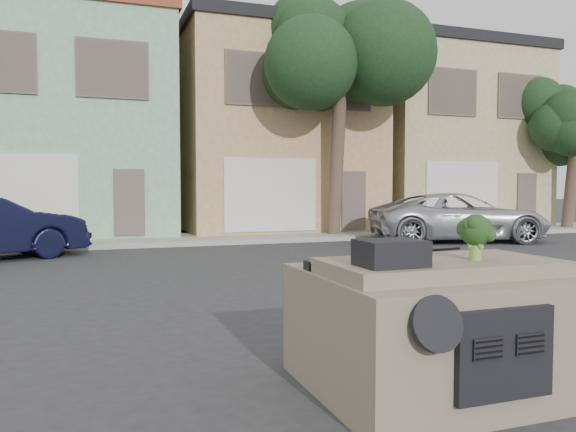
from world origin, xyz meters
TOP-DOWN VIEW (x-y plane):
  - ground_plane at (0.00, 0.00)m, footprint 120.00×120.00m
  - sidewalk at (0.00, 10.50)m, footprint 40.00×3.00m
  - townhouse_mint at (-3.50, 14.50)m, footprint 7.20×8.20m
  - townhouse_tan at (4.00, 14.50)m, footprint 7.20×8.20m
  - townhouse_beige at (11.50, 14.50)m, footprint 7.20×8.20m
  - silver_pickup at (8.23, 7.66)m, footprint 5.92×3.79m
  - tree_near at (5.00, 9.80)m, footprint 4.40×4.00m
  - tree_far at (15.00, 9.80)m, footprint 3.20×3.00m
  - car_dashboard at (0.00, -3.00)m, footprint 2.00×1.80m
  - instrument_hump at (-0.58, -3.35)m, footprint 0.48×0.38m
  - wiper_arm at (0.28, -2.62)m, footprint 0.69×0.15m
  - broccoli at (0.26, -3.26)m, footprint 0.44×0.44m

SIDE VIEW (x-z plane):
  - ground_plane at x=0.00m, z-range 0.00..0.00m
  - silver_pickup at x=8.23m, z-range -0.76..0.76m
  - sidewalk at x=0.00m, z-range 0.00..0.15m
  - car_dashboard at x=0.00m, z-range 0.00..1.12m
  - wiper_arm at x=0.28m, z-range 1.12..1.14m
  - instrument_hump at x=-0.58m, z-range 1.12..1.32m
  - broccoli at x=0.26m, z-range 1.12..1.50m
  - tree_far at x=15.00m, z-range 0.00..6.00m
  - townhouse_mint at x=-3.50m, z-range 0.00..7.55m
  - townhouse_tan at x=4.00m, z-range 0.00..7.55m
  - townhouse_beige at x=11.50m, z-range 0.00..7.55m
  - tree_near at x=5.00m, z-range 0.00..8.50m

